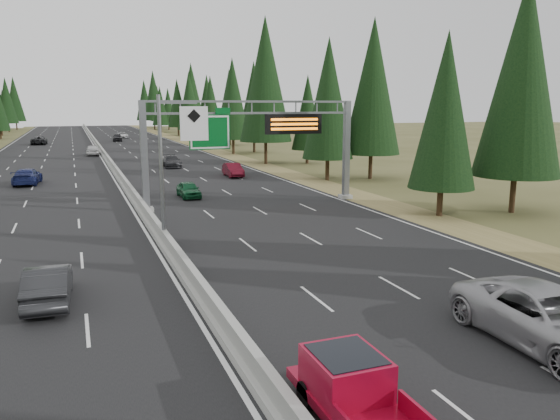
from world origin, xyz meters
The scene contains 17 objects.
road centered at (0.00, 80.00, 0.04)m, with size 32.00×260.00×0.08m, color black.
shoulder_right centered at (17.80, 80.00, 0.03)m, with size 3.60×260.00×0.06m, color olive.
median_barrier centered at (0.00, 80.00, 0.41)m, with size 0.70×260.00×0.85m.
sign_gantry centered at (8.92, 34.88, 5.27)m, with size 16.75×0.98×7.80m.
hov_sign_pole centered at (0.58, 24.97, 4.72)m, with size 2.80×0.50×8.00m.
tree_row_right centered at (21.91, 63.13, 9.21)m, with size 12.01×238.03×18.51m.
silver_minivan centered at (9.27, 8.00, 1.00)m, with size 3.07×6.65×1.85m, color #9D9CA0.
red_pickup centered at (1.50, 6.40, 0.97)m, with size 1.76×4.94×1.61m.
car_ahead_green centered at (4.37, 40.00, 0.73)m, with size 1.53×3.81×1.30m, color #12522C.
car_ahead_dkred centered at (11.47, 51.57, 0.79)m, with size 1.50×4.30×1.42m, color maroon.
car_ahead_dkgrey centered at (6.86, 62.81, 0.80)m, with size 2.01×4.95×1.44m, color black.
car_ahead_white centered at (6.76, 127.92, 0.73)m, with size 2.17×4.70×1.31m, color silver.
car_ahead_far centered at (4.64, 115.78, 0.88)m, with size 1.89×4.70×1.60m, color black.
car_onc_near centered at (-5.53, 17.70, 0.83)m, with size 1.58×4.54×1.50m, color #222325.
car_onc_blue centered at (-8.56, 52.86, 0.86)m, with size 2.17×5.35×1.55m, color navy.
car_onc_white centered at (-1.50, 83.06, 0.88)m, with size 1.90×4.72×1.61m, color silver.
car_onc_far centered at (-10.24, 111.20, 0.90)m, with size 2.72×5.89×1.64m, color black.
Camera 1 is at (-4.31, -4.03, 7.54)m, focal length 35.00 mm.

